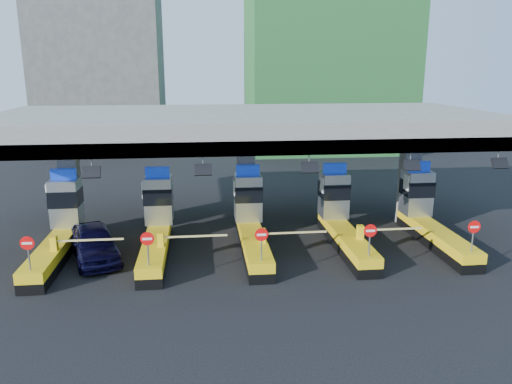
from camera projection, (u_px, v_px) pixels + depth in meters
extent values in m
plane|color=black|center=(251.00, 246.00, 27.17)|extent=(120.00, 120.00, 0.00)
cube|color=slate|center=(246.00, 125.00, 28.53)|extent=(28.00, 12.00, 1.50)
cube|color=#4C4C49|center=(257.00, 148.00, 23.14)|extent=(28.00, 0.60, 0.70)
cube|color=slate|center=(71.00, 189.00, 28.32)|extent=(1.00, 1.00, 5.50)
cube|color=slate|center=(246.00, 185.00, 29.39)|extent=(1.00, 1.00, 5.50)
cube|color=slate|center=(409.00, 180.00, 30.45)|extent=(1.00, 1.00, 5.50)
cylinder|color=slate|center=(92.00, 164.00, 22.48)|extent=(0.06, 0.06, 0.50)
cube|color=black|center=(91.00, 172.00, 22.38)|extent=(0.80, 0.38, 0.54)
cylinder|color=slate|center=(203.00, 161.00, 23.02)|extent=(0.06, 0.06, 0.50)
cube|color=black|center=(203.00, 170.00, 22.91)|extent=(0.80, 0.38, 0.54)
cylinder|color=slate|center=(309.00, 159.00, 23.55)|extent=(0.06, 0.06, 0.50)
cube|color=black|center=(310.00, 167.00, 23.44)|extent=(0.80, 0.38, 0.54)
cylinder|color=slate|center=(411.00, 157.00, 24.08)|extent=(0.06, 0.06, 0.50)
cube|color=black|center=(412.00, 165.00, 23.98)|extent=(0.80, 0.38, 0.54)
cylinder|color=slate|center=(498.00, 155.00, 24.56)|extent=(0.06, 0.06, 0.50)
cube|color=black|center=(500.00, 163.00, 24.46)|extent=(0.80, 0.38, 0.54)
cube|color=black|center=(56.00, 256.00, 25.08)|extent=(1.20, 8.00, 0.50)
cube|color=#E5B70C|center=(55.00, 247.00, 24.95)|extent=(1.20, 8.00, 0.50)
cube|color=#9EA3A8|center=(66.00, 202.00, 27.27)|extent=(1.50, 1.50, 2.60)
cube|color=black|center=(66.00, 197.00, 27.18)|extent=(1.56, 1.56, 0.90)
cube|color=#0C2DBF|center=(63.00, 174.00, 26.89)|extent=(1.30, 0.35, 0.55)
cube|color=white|center=(48.00, 191.00, 26.73)|extent=(0.06, 0.70, 0.90)
cylinder|color=slate|center=(29.00, 256.00, 21.26)|extent=(0.07, 0.07, 1.30)
cylinder|color=red|center=(27.00, 243.00, 21.09)|extent=(0.60, 0.04, 0.60)
cube|color=white|center=(27.00, 243.00, 21.06)|extent=(0.42, 0.02, 0.10)
cube|color=#E5B70C|center=(54.00, 243.00, 23.69)|extent=(0.30, 0.35, 0.70)
cube|color=white|center=(89.00, 240.00, 23.84)|extent=(3.20, 0.08, 0.08)
cube|color=black|center=(156.00, 252.00, 25.61)|extent=(1.20, 8.00, 0.50)
cube|color=#E5B70C|center=(156.00, 243.00, 25.49)|extent=(1.20, 8.00, 0.50)
cube|color=#9EA3A8|center=(159.00, 200.00, 27.81)|extent=(1.50, 1.50, 2.60)
cube|color=black|center=(158.00, 194.00, 27.71)|extent=(1.56, 1.56, 0.90)
cube|color=#0C2DBF|center=(157.00, 172.00, 27.42)|extent=(1.30, 0.35, 0.55)
cube|color=white|center=(143.00, 189.00, 27.26)|extent=(0.06, 0.70, 0.90)
cylinder|color=slate|center=(148.00, 252.00, 21.80)|extent=(0.07, 0.07, 1.30)
cylinder|color=red|center=(147.00, 239.00, 21.62)|extent=(0.60, 0.04, 0.60)
cube|color=white|center=(147.00, 239.00, 21.60)|extent=(0.42, 0.02, 0.10)
cube|color=#E5B70C|center=(161.00, 239.00, 24.22)|extent=(0.30, 0.35, 0.70)
cube|color=white|center=(195.00, 236.00, 24.37)|extent=(3.20, 0.08, 0.08)
cube|color=black|center=(253.00, 248.00, 26.14)|extent=(1.20, 8.00, 0.50)
cube|color=#E5B70C|center=(253.00, 239.00, 26.02)|extent=(1.20, 8.00, 0.50)
cube|color=#9EA3A8|center=(248.00, 197.00, 28.34)|extent=(1.50, 1.50, 2.60)
cube|color=black|center=(248.00, 192.00, 28.25)|extent=(1.56, 1.56, 0.90)
cube|color=#0C2DBF|center=(248.00, 170.00, 27.96)|extent=(1.30, 0.35, 0.55)
cube|color=white|center=(234.00, 187.00, 27.80)|extent=(0.06, 0.70, 0.90)
cylinder|color=slate|center=(261.00, 247.00, 22.33)|extent=(0.07, 0.07, 1.30)
cylinder|color=red|center=(261.00, 235.00, 22.16)|extent=(0.60, 0.04, 0.60)
cube|color=white|center=(262.00, 235.00, 22.13)|extent=(0.42, 0.02, 0.10)
cube|color=#E5B70C|center=(263.00, 236.00, 24.75)|extent=(0.30, 0.35, 0.70)
cube|color=white|center=(295.00, 233.00, 24.91)|extent=(3.20, 0.08, 0.08)
cube|color=black|center=(346.00, 245.00, 26.68)|extent=(1.20, 8.00, 0.50)
cube|color=#E5B70C|center=(346.00, 236.00, 26.55)|extent=(1.20, 8.00, 0.50)
cube|color=#9EA3A8|center=(334.00, 195.00, 28.87)|extent=(1.50, 1.50, 2.60)
cube|color=black|center=(334.00, 190.00, 28.78)|extent=(1.56, 1.56, 0.90)
cube|color=#0C2DBF|center=(335.00, 168.00, 28.49)|extent=(1.30, 0.35, 0.55)
cube|color=white|center=(322.00, 184.00, 28.33)|extent=(0.06, 0.70, 0.90)
cylinder|color=slate|center=(369.00, 243.00, 22.86)|extent=(0.07, 0.07, 1.30)
cylinder|color=red|center=(370.00, 231.00, 22.69)|extent=(0.60, 0.04, 0.60)
cube|color=white|center=(371.00, 231.00, 22.66)|extent=(0.42, 0.02, 0.10)
cube|color=#E5B70C|center=(360.00, 232.00, 25.29)|extent=(0.30, 0.35, 0.70)
cube|color=white|center=(392.00, 229.00, 25.44)|extent=(3.20, 0.08, 0.08)
cube|color=black|center=(435.00, 241.00, 27.21)|extent=(1.20, 8.00, 0.50)
cube|color=#E5B70C|center=(436.00, 232.00, 27.09)|extent=(1.20, 8.00, 0.50)
cube|color=#9EA3A8|center=(416.00, 192.00, 29.41)|extent=(1.50, 1.50, 2.60)
cube|color=black|center=(417.00, 187.00, 29.32)|extent=(1.56, 1.56, 0.90)
cube|color=#0C2DBF|center=(419.00, 166.00, 29.02)|extent=(1.30, 0.35, 0.55)
cube|color=white|center=(406.00, 182.00, 28.86)|extent=(0.06, 0.70, 0.90)
cylinder|color=slate|center=(473.00, 239.00, 23.40)|extent=(0.07, 0.07, 1.30)
cylinder|color=red|center=(474.00, 227.00, 23.22)|extent=(0.60, 0.04, 0.60)
cube|color=white|center=(475.00, 227.00, 23.20)|extent=(0.42, 0.02, 0.10)
cube|color=#E5B70C|center=(454.00, 229.00, 25.82)|extent=(0.30, 0.35, 0.70)
cube|color=white|center=(484.00, 226.00, 25.97)|extent=(3.20, 0.08, 0.08)
cube|color=#1E5926|center=(329.00, 25.00, 55.88)|extent=(18.00, 12.00, 28.00)
cube|color=#4C4C49|center=(101.00, 71.00, 58.18)|extent=(14.00, 10.00, 18.00)
imported|color=black|center=(94.00, 243.00, 25.11)|extent=(3.68, 5.58, 1.77)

